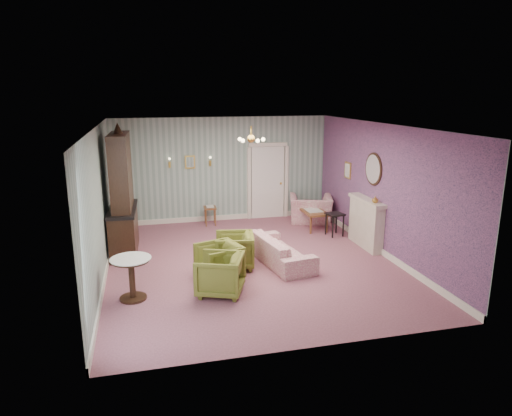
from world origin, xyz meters
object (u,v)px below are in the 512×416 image
object	(u,v)px
coffee_table	(313,219)
pedestal_table	(132,279)
dresser	(121,191)
fireplace	(366,223)
olive_chair_b	(219,260)
side_table_black	(335,225)
olive_chair_c	(234,249)
sofa_chintz	(280,245)
wingback_chair	(311,205)
olive_chair_a	(220,273)

from	to	relation	value
coffee_table	pedestal_table	world-z (taller)	pedestal_table
dresser	fireplace	distance (m)	5.66
olive_chair_b	pedestal_table	bearing A→B (deg)	-89.37
olive_chair_b	dresser	size ratio (longest dim) A/B	0.28
dresser	olive_chair_b	bearing A→B (deg)	-46.39
olive_chair_b	side_table_black	distance (m)	3.89
olive_chair_c	coffee_table	world-z (taller)	olive_chair_c
coffee_table	pedestal_table	size ratio (longest dim) A/B	1.28
coffee_table	side_table_black	size ratio (longest dim) A/B	1.69
sofa_chintz	pedestal_table	bearing A→B (deg)	100.40
olive_chair_c	pedestal_table	xyz separation A→B (m)	(-2.04, -1.08, -0.01)
pedestal_table	olive_chair_b	bearing A→B (deg)	18.05
dresser	coffee_table	world-z (taller)	dresser
fireplace	coffee_table	size ratio (longest dim) A/B	1.41
dresser	coffee_table	distance (m)	5.02
olive_chair_c	side_table_black	distance (m)	3.26
dresser	side_table_black	distance (m)	5.26
olive_chair_b	dresser	world-z (taller)	dresser
olive_chair_b	coffee_table	distance (m)	4.08
wingback_chair	pedestal_table	size ratio (longest dim) A/B	1.48
coffee_table	side_table_black	xyz separation A→B (m)	(0.31, -0.72, 0.04)
olive_chair_a	sofa_chintz	world-z (taller)	olive_chair_a
olive_chair_b	olive_chair_c	world-z (taller)	olive_chair_c
olive_chair_a	sofa_chintz	bearing A→B (deg)	150.45
pedestal_table	olive_chair_a	bearing A→B (deg)	-5.20
olive_chair_b	side_table_black	world-z (taller)	olive_chair_b
olive_chair_c	fireplace	distance (m)	3.31
olive_chair_b	pedestal_table	size ratio (longest dim) A/B	1.01
wingback_chair	pedestal_table	xyz separation A→B (m)	(-4.78, -3.91, -0.11)
olive_chair_c	dresser	world-z (taller)	dresser
olive_chair_b	fireplace	size ratio (longest dim) A/B	0.56
wingback_chair	olive_chair_c	bearing A→B (deg)	63.14
fireplace	side_table_black	bearing A→B (deg)	111.51
coffee_table	olive_chair_b	bearing A→B (deg)	-137.25
olive_chair_c	coffee_table	xyz separation A→B (m)	(2.58, 2.22, -0.15)
sofa_chintz	dresser	world-z (taller)	dresser
olive_chair_b	pedestal_table	world-z (taller)	olive_chair_b
sofa_chintz	dresser	bearing A→B (deg)	55.80
olive_chair_b	coffee_table	xyz separation A→B (m)	(3.00, 2.77, -0.14)
olive_chair_b	sofa_chintz	bearing A→B (deg)	94.34
dresser	olive_chair_a	bearing A→B (deg)	-55.58
olive_chair_a	wingback_chair	world-z (taller)	wingback_chair
olive_chair_a	pedestal_table	world-z (taller)	olive_chair_a
sofa_chintz	side_table_black	bearing A→B (deg)	-61.17
olive_chair_b	coffee_table	size ratio (longest dim) A/B	0.79
sofa_chintz	side_table_black	size ratio (longest dim) A/B	3.37
dresser	pedestal_table	bearing A→B (deg)	-83.51
coffee_table	pedestal_table	xyz separation A→B (m)	(-4.63, -3.30, 0.13)
side_table_black	pedestal_table	bearing A→B (deg)	-152.36
olive_chair_b	sofa_chintz	xyz separation A→B (m)	(1.41, 0.56, -0.01)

